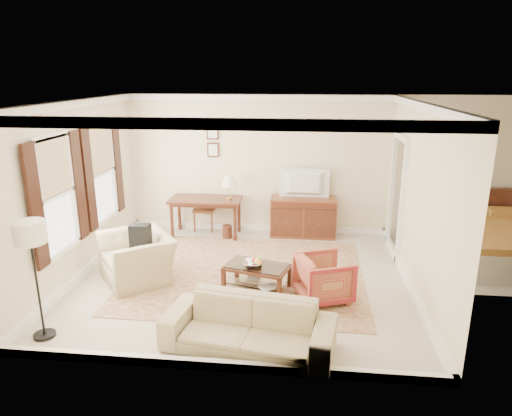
% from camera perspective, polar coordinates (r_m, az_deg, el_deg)
% --- Properties ---
extents(room_shell, '(5.51, 5.01, 2.91)m').
position_cam_1_polar(room_shell, '(7.05, -1.90, 9.69)').
color(room_shell, beige).
rests_on(room_shell, ground).
extents(annex_bedroom, '(3.00, 2.70, 2.90)m').
position_cam_1_polar(annex_bedroom, '(9.31, 27.99, -4.10)').
color(annex_bedroom, beige).
rests_on(annex_bedroom, ground).
extents(window_front, '(0.12, 1.56, 1.80)m').
position_cam_1_polar(window_front, '(7.45, -23.67, 1.44)').
color(window_front, '#CCB284').
rests_on(window_front, room_shell).
extents(window_rear, '(0.12, 1.56, 1.80)m').
position_cam_1_polar(window_rear, '(8.83, -18.67, 4.17)').
color(window_rear, '#CCB284').
rests_on(window_rear, room_shell).
extents(doorway, '(0.10, 1.12, 2.25)m').
position_cam_1_polar(doorway, '(8.90, 17.15, 1.24)').
color(doorway, white).
rests_on(doorway, room_shell).
extents(rug, '(3.97, 3.41, 0.01)m').
position_cam_1_polar(rug, '(7.91, -1.27, -8.18)').
color(rug, maroon).
rests_on(rug, room_shell).
extents(writing_desk, '(1.47, 0.74, 0.81)m').
position_cam_1_polar(writing_desk, '(9.56, -6.31, 0.57)').
color(writing_desk, '#4C2315').
rests_on(writing_desk, room_shell).
extents(desk_chair, '(0.52, 0.52, 1.05)m').
position_cam_1_polar(desk_chair, '(9.95, -6.45, 0.19)').
color(desk_chair, brown).
rests_on(desk_chair, room_shell).
extents(desk_lamp, '(0.32, 0.32, 0.50)m').
position_cam_1_polar(desk_lamp, '(9.37, -3.40, 2.60)').
color(desk_lamp, silver).
rests_on(desk_lamp, writing_desk).
extents(framed_prints, '(0.25, 0.04, 0.68)m').
position_cam_1_polar(framed_prints, '(9.70, -5.41, 8.35)').
color(framed_prints, '#4C2315').
rests_on(framed_prints, room_shell).
extents(sideboard, '(1.35, 0.52, 0.83)m').
position_cam_1_polar(sideboard, '(9.59, 5.91, -1.10)').
color(sideboard, brown).
rests_on(sideboard, room_shell).
extents(tv, '(0.98, 0.57, 0.13)m').
position_cam_1_polar(tv, '(9.34, 6.07, 4.18)').
color(tv, black).
rests_on(tv, sideboard).
extents(coffee_table, '(1.10, 0.82, 0.42)m').
position_cam_1_polar(coffee_table, '(7.26, 0.11, -7.86)').
color(coffee_table, '#4C2315').
rests_on(coffee_table, room_shell).
extents(fruit_bowl, '(0.42, 0.42, 0.10)m').
position_cam_1_polar(fruit_bowl, '(7.15, -0.48, -6.88)').
color(fruit_bowl, silver).
rests_on(fruit_bowl, coffee_table).
extents(book_a, '(0.28, 0.08, 0.38)m').
position_cam_1_polar(book_a, '(7.47, -0.99, -8.38)').
color(book_a, brown).
rests_on(book_a, coffee_table).
extents(book_b, '(0.17, 0.25, 0.38)m').
position_cam_1_polar(book_b, '(7.18, 1.25, -9.49)').
color(book_b, brown).
rests_on(book_b, coffee_table).
extents(striped_armchair, '(0.92, 0.94, 0.76)m').
position_cam_1_polar(striped_armchair, '(6.99, 8.49, -8.44)').
color(striped_armchair, maroon).
rests_on(striped_armchair, room_shell).
extents(club_armchair, '(1.33, 1.40, 1.03)m').
position_cam_1_polar(club_armchair, '(7.76, -14.66, -5.13)').
color(club_armchair, tan).
rests_on(club_armchair, room_shell).
extents(backpack, '(0.38, 0.38, 0.40)m').
position_cam_1_polar(backpack, '(7.70, -14.25, -3.27)').
color(backpack, black).
rests_on(backpack, club_armchair).
extents(sofa, '(2.18, 0.94, 0.82)m').
position_cam_1_polar(sofa, '(5.77, -0.94, -13.67)').
color(sofa, tan).
rests_on(sofa, room_shell).
extents(floor_lamp, '(0.39, 0.39, 1.58)m').
position_cam_1_polar(floor_lamp, '(6.26, -26.35, -3.75)').
color(floor_lamp, black).
rests_on(floor_lamp, room_shell).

